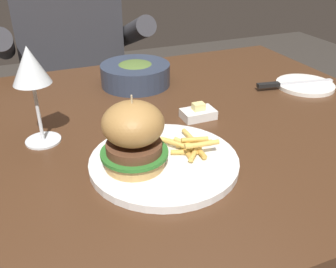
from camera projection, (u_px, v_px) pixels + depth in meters
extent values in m
cube|color=#472B19|center=(160.00, 132.00, 0.82)|extent=(1.13, 0.88, 0.04)
cylinder|color=#472B19|center=(245.00, 148.00, 1.48)|extent=(0.06, 0.06, 0.70)
cylinder|color=white|center=(164.00, 162.00, 0.67)|extent=(0.27, 0.27, 0.01)
cylinder|color=tan|center=(135.00, 159.00, 0.64)|extent=(0.10, 0.10, 0.02)
cylinder|color=#2D7028|center=(134.00, 153.00, 0.63)|extent=(0.12, 0.12, 0.01)
cylinder|color=brown|center=(134.00, 147.00, 0.63)|extent=(0.10, 0.10, 0.02)
ellipsoid|color=#A97A41|center=(133.00, 124.00, 0.61)|extent=(0.10, 0.10, 0.07)
cylinder|color=#CCB78C|center=(132.00, 110.00, 0.60)|extent=(0.00, 0.00, 0.05)
cylinder|color=gold|center=(184.00, 149.00, 0.68)|extent=(0.01, 0.07, 0.01)
cylinder|color=#E0B251|center=(192.00, 138.00, 0.71)|extent=(0.01, 0.07, 0.01)
cylinder|color=#EABC5B|center=(173.00, 142.00, 0.71)|extent=(0.04, 0.05, 0.01)
cylinder|color=#E0B251|center=(179.00, 145.00, 0.68)|extent=(0.04, 0.05, 0.01)
cylinder|color=gold|center=(185.00, 152.00, 0.67)|extent=(0.05, 0.03, 0.01)
cylinder|color=#EABC5B|center=(189.00, 144.00, 0.69)|extent=(0.03, 0.06, 0.01)
cylinder|color=#E0B251|center=(196.00, 153.00, 0.67)|extent=(0.04, 0.04, 0.01)
cylinder|color=#E0B251|center=(194.00, 144.00, 0.69)|extent=(0.07, 0.02, 0.01)
cylinder|color=gold|center=(198.00, 149.00, 0.68)|extent=(0.01, 0.06, 0.01)
cylinder|color=gold|center=(195.00, 139.00, 0.69)|extent=(0.05, 0.02, 0.01)
cylinder|color=#E0B251|center=(202.00, 144.00, 0.66)|extent=(0.06, 0.02, 0.01)
cylinder|color=silver|center=(43.00, 140.00, 0.74)|extent=(0.07, 0.07, 0.00)
cylinder|color=silver|center=(38.00, 113.00, 0.71)|extent=(0.01, 0.01, 0.12)
cone|color=silver|center=(29.00, 65.00, 0.67)|extent=(0.07, 0.07, 0.07)
cylinder|color=white|center=(305.00, 85.00, 1.00)|extent=(0.15, 0.15, 0.01)
cube|color=silver|center=(306.00, 82.00, 1.00)|extent=(0.16, 0.04, 0.00)
cube|color=black|center=(268.00, 85.00, 0.97)|extent=(0.06, 0.03, 0.01)
cube|color=white|center=(198.00, 114.00, 0.83)|extent=(0.07, 0.05, 0.02)
cube|color=#F4E58C|center=(199.00, 107.00, 0.82)|extent=(0.03, 0.02, 0.02)
cylinder|color=#2D384C|center=(136.00, 75.00, 1.00)|extent=(0.18, 0.18, 0.06)
ellipsoid|color=#4C662D|center=(135.00, 66.00, 0.99)|extent=(0.10, 0.10, 0.02)
cube|color=#282833|center=(84.00, 161.00, 1.62)|extent=(0.30, 0.22, 0.46)
cube|color=#333338|center=(70.00, 50.00, 1.38)|extent=(0.36, 0.20, 0.52)
cylinder|color=#333338|center=(3.00, 45.00, 1.21)|extent=(0.07, 0.34, 0.18)
cylinder|color=#333338|center=(132.00, 33.00, 1.36)|extent=(0.07, 0.34, 0.18)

